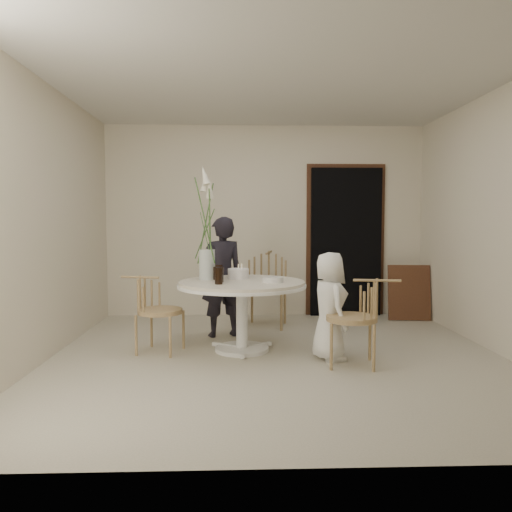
{
  "coord_description": "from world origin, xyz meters",
  "views": [
    {
      "loc": [
        -0.39,
        -4.87,
        1.35
      ],
      "look_at": [
        -0.2,
        0.3,
        0.99
      ],
      "focal_mm": 35.0,
      "sensor_mm": 36.0,
      "label": 1
    }
  ],
  "objects_px": {
    "chair_far": "(268,277)",
    "boy": "(329,306)",
    "chair_right": "(364,309)",
    "birthday_cake": "(238,274)",
    "flower_vase": "(207,240)",
    "table": "(242,292)",
    "chair_left": "(150,303)",
    "girl": "(222,277)"
  },
  "relations": [
    {
      "from": "chair_far",
      "to": "boy",
      "type": "bearing_deg",
      "value": -62.55
    },
    {
      "from": "chair_far",
      "to": "chair_right",
      "type": "bearing_deg",
      "value": -56.65
    },
    {
      "from": "boy",
      "to": "birthday_cake",
      "type": "bearing_deg",
      "value": 43.3
    },
    {
      "from": "boy",
      "to": "flower_vase",
      "type": "height_order",
      "value": "flower_vase"
    },
    {
      "from": "table",
      "to": "chair_left",
      "type": "bearing_deg",
      "value": -179.84
    },
    {
      "from": "chair_right",
      "to": "boy",
      "type": "distance_m",
      "value": 0.36
    },
    {
      "from": "table",
      "to": "chair_far",
      "type": "xyz_separation_m",
      "value": [
        0.34,
        1.33,
        0.0
      ]
    },
    {
      "from": "table",
      "to": "birthday_cake",
      "type": "relative_size",
      "value": 5.88
    },
    {
      "from": "chair_far",
      "to": "girl",
      "type": "xyz_separation_m",
      "value": [
        -0.57,
        -0.66,
        0.08
      ]
    },
    {
      "from": "chair_far",
      "to": "girl",
      "type": "relative_size",
      "value": 0.68
    },
    {
      "from": "girl",
      "to": "flower_vase",
      "type": "height_order",
      "value": "flower_vase"
    },
    {
      "from": "chair_right",
      "to": "chair_far",
      "type": "bearing_deg",
      "value": -147.99
    },
    {
      "from": "flower_vase",
      "to": "girl",
      "type": "bearing_deg",
      "value": 74.26
    },
    {
      "from": "table",
      "to": "chair_right",
      "type": "bearing_deg",
      "value": -26.93
    },
    {
      "from": "chair_left",
      "to": "flower_vase",
      "type": "relative_size",
      "value": 0.66
    },
    {
      "from": "flower_vase",
      "to": "boy",
      "type": "bearing_deg",
      "value": -23.69
    },
    {
      "from": "chair_far",
      "to": "chair_left",
      "type": "relative_size",
      "value": 1.21
    },
    {
      "from": "chair_right",
      "to": "flower_vase",
      "type": "height_order",
      "value": "flower_vase"
    },
    {
      "from": "chair_right",
      "to": "birthday_cake",
      "type": "xyz_separation_m",
      "value": [
        -1.17,
        0.81,
        0.25
      ]
    },
    {
      "from": "chair_right",
      "to": "girl",
      "type": "xyz_separation_m",
      "value": [
        -1.36,
        1.25,
        0.17
      ]
    },
    {
      "from": "chair_far",
      "to": "flower_vase",
      "type": "distance_m",
      "value": 1.46
    },
    {
      "from": "boy",
      "to": "birthday_cake",
      "type": "xyz_separation_m",
      "value": [
        -0.88,
        0.59,
        0.26
      ]
    },
    {
      "from": "birthday_cake",
      "to": "boy",
      "type": "bearing_deg",
      "value": -33.81
    },
    {
      "from": "girl",
      "to": "birthday_cake",
      "type": "bearing_deg",
      "value": 95.51
    },
    {
      "from": "chair_right",
      "to": "chair_left",
      "type": "height_order",
      "value": "chair_right"
    },
    {
      "from": "table",
      "to": "chair_far",
      "type": "bearing_deg",
      "value": 75.47
    },
    {
      "from": "boy",
      "to": "birthday_cake",
      "type": "distance_m",
      "value": 1.09
    },
    {
      "from": "flower_vase",
      "to": "chair_right",
      "type": "bearing_deg",
      "value": -26.56
    },
    {
      "from": "birthday_cake",
      "to": "chair_right",
      "type": "bearing_deg",
      "value": -34.68
    },
    {
      "from": "chair_right",
      "to": "boy",
      "type": "relative_size",
      "value": 0.78
    },
    {
      "from": "girl",
      "to": "birthday_cake",
      "type": "distance_m",
      "value": 0.49
    },
    {
      "from": "birthday_cake",
      "to": "flower_vase",
      "type": "bearing_deg",
      "value": -170.08
    },
    {
      "from": "chair_far",
      "to": "chair_left",
      "type": "distance_m",
      "value": 1.86
    },
    {
      "from": "flower_vase",
      "to": "birthday_cake",
      "type": "bearing_deg",
      "value": 9.92
    },
    {
      "from": "table",
      "to": "chair_far",
      "type": "distance_m",
      "value": 1.37
    },
    {
      "from": "girl",
      "to": "boy",
      "type": "relative_size",
      "value": 1.33
    },
    {
      "from": "chair_far",
      "to": "girl",
      "type": "distance_m",
      "value": 0.87
    },
    {
      "from": "girl",
      "to": "chair_right",
      "type": "bearing_deg",
      "value": 119.45
    },
    {
      "from": "chair_left",
      "to": "girl",
      "type": "distance_m",
      "value": 1.01
    },
    {
      "from": "chair_left",
      "to": "boy",
      "type": "height_order",
      "value": "boy"
    },
    {
      "from": "chair_right",
      "to": "flower_vase",
      "type": "relative_size",
      "value": 0.68
    },
    {
      "from": "boy",
      "to": "chair_right",
      "type": "bearing_deg",
      "value": -140.14
    }
  ]
}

